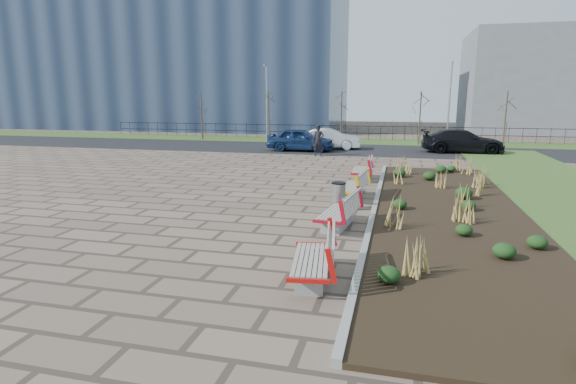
% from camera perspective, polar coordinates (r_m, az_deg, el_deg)
% --- Properties ---
extents(ground, '(120.00, 120.00, 0.00)m').
position_cam_1_polar(ground, '(11.15, -11.37, -7.27)').
color(ground, '#6E5B4C').
rests_on(ground, ground).
extents(planting_bed, '(4.50, 18.00, 0.10)m').
position_cam_1_polar(planting_bed, '(15.01, 19.86, -2.54)').
color(planting_bed, black).
rests_on(planting_bed, ground).
extents(planting_curb, '(0.16, 18.00, 0.15)m').
position_cam_1_polar(planting_curb, '(14.93, 10.94, -2.01)').
color(planting_curb, gray).
rests_on(planting_curb, ground).
extents(grass_verge_far, '(80.00, 5.00, 0.04)m').
position_cam_1_polar(grass_verge_far, '(37.93, 6.99, 6.46)').
color(grass_verge_far, '#33511E').
rests_on(grass_verge_far, ground).
extents(road, '(80.00, 7.00, 0.02)m').
position_cam_1_polar(road, '(32.02, 5.65, 5.46)').
color(road, black).
rests_on(road, ground).
extents(bench_a, '(1.18, 2.20, 1.00)m').
position_cam_1_polar(bench_a, '(9.08, 2.94, -8.22)').
color(bench_a, red).
rests_on(bench_a, ground).
extents(bench_b, '(1.16, 2.20, 1.00)m').
position_cam_1_polar(bench_b, '(12.72, 6.29, -2.33)').
color(bench_b, '#A60B1C').
rests_on(bench_b, ground).
extents(bench_c, '(1.11, 2.18, 1.00)m').
position_cam_1_polar(bench_c, '(16.43, 8.11, 0.89)').
color(bench_c, yellow).
rests_on(bench_c, ground).
extents(bench_d, '(0.97, 2.13, 1.00)m').
position_cam_1_polar(bench_d, '(20.24, 9.27, 2.94)').
color(bench_d, '#B40C21').
rests_on(bench_d, ground).
extents(litter_bin, '(0.46, 0.46, 0.90)m').
position_cam_1_polar(litter_bin, '(14.69, 6.42, -0.59)').
color(litter_bin, '#B2B2B7').
rests_on(litter_bin, ground).
extents(pedestrian, '(0.75, 0.54, 1.93)m').
position_cam_1_polar(pedestrian, '(28.10, 3.87, 6.53)').
color(pedestrian, black).
rests_on(pedestrian, ground).
extents(car_blue, '(4.51, 1.84, 1.53)m').
position_cam_1_polar(car_blue, '(30.59, 1.60, 6.67)').
color(car_blue, '#12254E').
rests_on(car_blue, road).
extents(car_silver, '(4.45, 1.91, 1.42)m').
position_cam_1_polar(car_silver, '(31.96, 5.29, 6.75)').
color(car_silver, silver).
rests_on(car_silver, road).
extents(car_black, '(5.36, 2.47, 1.52)m').
position_cam_1_polar(car_black, '(31.83, 21.26, 6.05)').
color(car_black, black).
rests_on(car_black, road).
extents(tree_a, '(1.40, 1.40, 4.00)m').
position_cam_1_polar(tree_a, '(39.66, -10.93, 9.50)').
color(tree_a, '#4C3D2D').
rests_on(tree_a, grass_verge_far).
extents(tree_b, '(1.40, 1.40, 4.00)m').
position_cam_1_polar(tree_b, '(37.55, -2.47, 9.57)').
color(tree_b, '#4C3D2D').
rests_on(tree_b, grass_verge_far).
extents(tree_c, '(1.40, 1.40, 4.00)m').
position_cam_1_polar(tree_c, '(36.31, 6.78, 9.42)').
color(tree_c, '#4C3D2D').
rests_on(tree_c, grass_verge_far).
extents(tree_d, '(1.40, 1.40, 4.00)m').
position_cam_1_polar(tree_d, '(36.04, 16.39, 9.00)').
color(tree_d, '#4C3D2D').
rests_on(tree_d, grass_verge_far).
extents(tree_e, '(1.40, 1.40, 4.00)m').
position_cam_1_polar(tree_e, '(36.77, 25.87, 8.35)').
color(tree_e, '#4C3D2D').
rests_on(tree_e, grass_verge_far).
extents(lamp_west, '(0.24, 0.60, 6.00)m').
position_cam_1_polar(lamp_west, '(37.04, -2.71, 11.08)').
color(lamp_west, gray).
rests_on(lamp_west, grass_verge_far).
extents(lamp_east, '(0.24, 0.60, 6.00)m').
position_cam_1_polar(lamp_east, '(35.65, 19.78, 10.37)').
color(lamp_east, gray).
rests_on(lamp_east, grass_verge_far).
extents(railing_fence, '(44.00, 0.10, 1.20)m').
position_cam_1_polar(railing_fence, '(39.37, 7.29, 7.56)').
color(railing_fence, black).
rests_on(railing_fence, grass_verge_far).
extents(building_glass, '(40.00, 14.00, 15.00)m').
position_cam_1_polar(building_glass, '(56.31, -14.80, 15.57)').
color(building_glass, '#192338').
rests_on(building_glass, ground).
extents(building_grey, '(18.00, 12.00, 10.00)m').
position_cam_1_polar(building_grey, '(53.75, 31.36, 11.77)').
color(building_grey, slate).
rests_on(building_grey, ground).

